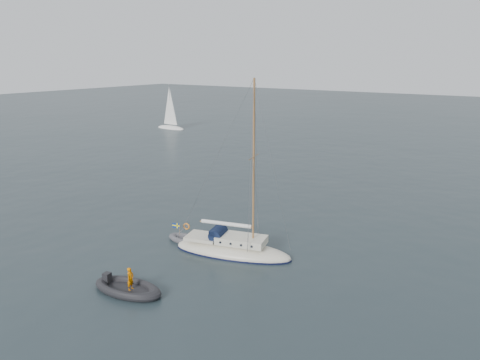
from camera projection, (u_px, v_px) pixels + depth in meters
The scene contains 5 objects.
ground at pixel (265, 253), 31.26m from camera, with size 300.00×300.00×0.00m, color black.
sailboat at pixel (233, 241), 30.98m from camera, with size 8.46×2.54×12.04m.
dinghy at pixel (185, 239), 33.15m from camera, with size 2.89×1.31×0.41m.
rib at pixel (128, 288), 26.03m from camera, with size 4.34×1.97×1.53m.
distant_yacht_a at pixel (170, 109), 84.97m from camera, with size 6.41×3.42×8.49m.
Camera 1 is at (14.82, -24.97, 12.69)m, focal length 35.00 mm.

